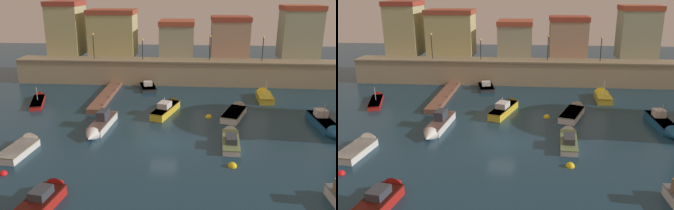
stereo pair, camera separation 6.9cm
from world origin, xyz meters
TOP-DOWN VIEW (x-y plane):
  - ground_plane at (0.00, 0.00)m, footprint 118.27×118.27m
  - quay_wall at (0.00, 21.34)m, footprint 46.90×3.56m
  - old_town_backdrop at (-1.92, 25.56)m, footprint 41.33×6.14m
  - pier_dock at (-8.62, 13.36)m, footprint 1.65×12.70m
  - quay_lamp_0 at (-12.17, 21.34)m, footprint 0.32×0.32m
  - quay_lamp_1 at (-4.92, 21.34)m, footprint 0.32×0.32m
  - quay_lamp_2 at (4.84, 21.34)m, footprint 0.32×0.32m
  - quay_lamp_3 at (12.35, 21.34)m, footprint 0.32×0.32m
  - moored_boat_0 at (-6.58, 2.48)m, footprint 1.99×7.09m
  - moored_boat_2 at (-16.67, 11.09)m, footprint 3.24×6.67m
  - moored_boat_3 at (-12.09, -2.50)m, footprint 2.32×5.46m
  - moored_boat_5 at (-6.90, -10.28)m, footprint 2.41×5.10m
  - moored_boat_6 at (11.69, 14.55)m, footprint 1.88×5.12m
  - moored_boat_7 at (16.06, 4.44)m, footprint 1.86×6.89m
  - moored_boat_8 at (7.53, 8.20)m, footprint 3.74×6.40m
  - moored_boat_9 at (-4.02, 19.10)m, footprint 3.06×5.69m
  - moored_boat_10 at (6.23, 0.77)m, footprint 1.84×6.23m
  - moored_boat_12 at (-0.20, 8.55)m, footprint 3.49×7.14m
  - mooring_buoy_0 at (-11.75, -6.86)m, footprint 0.62×0.62m
  - mooring_buoy_1 at (4.41, 7.01)m, footprint 0.71×0.71m
  - mooring_buoy_2 at (5.93, -4.28)m, footprint 0.73×0.73m

SIDE VIEW (x-z plane):
  - ground_plane at x=0.00m, z-range 0.00..0.00m
  - mooring_buoy_0 at x=-11.75m, z-range -0.31..0.31m
  - mooring_buoy_1 at x=4.41m, z-range -0.35..0.35m
  - mooring_buoy_2 at x=5.93m, z-range -0.37..0.37m
  - pier_dock at x=-8.62m, z-range -0.06..0.64m
  - moored_boat_2 at x=-16.67m, z-range -0.95..1.54m
  - moored_boat_9 at x=-4.02m, z-range -0.58..1.22m
  - moored_boat_3 at x=-12.09m, z-range -0.50..1.21m
  - moored_boat_10 at x=6.23m, z-range -0.40..1.13m
  - moored_boat_8 at x=7.53m, z-range -0.46..1.23m
  - moored_boat_6 at x=11.69m, z-range -1.11..1.96m
  - moored_boat_5 at x=-6.90m, z-range -0.39..1.35m
  - moored_boat_7 at x=16.06m, z-range -0.90..1.91m
  - moored_boat_12 at x=-0.20m, z-range -0.65..1.70m
  - moored_boat_0 at x=-6.58m, z-range -0.48..1.55m
  - quay_wall at x=0.00m, z-range 0.01..3.62m
  - quay_lamp_1 at x=-4.92m, z-range 4.14..7.12m
  - quay_lamp_3 at x=12.35m, z-range 4.18..7.66m
  - quay_lamp_2 at x=4.84m, z-range 4.19..7.78m
  - quay_lamp_0 at x=-12.17m, z-range 4.20..7.93m
  - old_town_backdrop at x=-1.92m, z-range 2.80..11.10m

